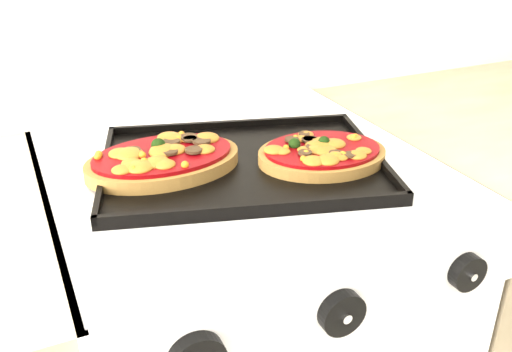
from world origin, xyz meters
TOP-DOWN VIEW (x-y plane):
  - control_panel at (-0.01, 1.39)m, footprint 0.60×0.02m
  - knob_center at (-0.02, 1.37)m, footprint 0.06×0.02m
  - knob_right at (0.17, 1.37)m, footprint 0.05×0.02m
  - baking_tray at (-0.02, 1.67)m, footprint 0.50×0.42m
  - pizza_left at (-0.13, 1.70)m, footprint 0.24×0.16m
  - pizza_right at (0.10, 1.62)m, footprint 0.23×0.19m

SIDE VIEW (x-z plane):
  - control_panel at x=-0.01m, z-range 0.81..0.90m
  - knob_center at x=-0.02m, z-range 0.83..0.88m
  - knob_right at x=0.17m, z-range 0.83..0.88m
  - baking_tray at x=-0.02m, z-range 0.91..0.93m
  - pizza_right at x=0.10m, z-range 0.92..0.95m
  - pizza_left at x=-0.13m, z-range 0.92..0.95m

